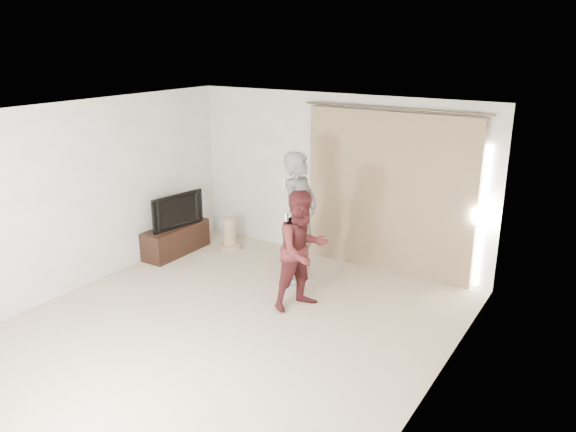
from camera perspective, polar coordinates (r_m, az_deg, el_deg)
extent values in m
plane|color=beige|center=(7.07, -5.93, -11.09)|extent=(5.50, 5.50, 0.00)
cube|color=white|center=(8.77, 4.90, 3.84)|extent=(5.00, 0.04, 2.60)
cube|color=white|center=(8.28, -20.03, 1.97)|extent=(0.04, 5.50, 2.60)
cube|color=silver|center=(8.53, -17.81, 1.95)|extent=(0.02, 0.08, 0.12)
cube|color=silver|center=(8.10, -24.20, -6.39)|extent=(0.02, 0.08, 0.12)
cube|color=white|center=(6.25, -6.70, 10.30)|extent=(5.00, 5.50, 0.01)
cube|color=#8F7557|center=(8.37, 10.13, 2.25)|extent=(2.60, 0.10, 2.40)
cylinder|color=brown|center=(8.14, 10.61, 10.69)|extent=(2.80, 0.03, 0.03)
cube|color=white|center=(8.07, 19.13, -0.17)|extent=(0.08, 0.04, 2.00)
cube|color=black|center=(9.38, -11.30, -2.35)|extent=(0.42, 1.20, 0.46)
imported|color=black|center=(9.22, -11.49, 0.63)|extent=(0.29, 0.97, 0.56)
cylinder|color=tan|center=(9.53, -5.89, -3.04)|extent=(0.40, 0.40, 0.07)
cylinder|color=tan|center=(9.43, -5.94, -1.53)|extent=(0.22, 0.22, 0.46)
imported|color=slate|center=(7.92, 1.15, -0.23)|extent=(0.48, 0.71, 1.91)
cube|color=silver|center=(7.79, -0.34, 3.36)|extent=(0.04, 0.04, 0.14)
cube|color=silver|center=(8.00, 0.51, 2.81)|extent=(0.05, 0.05, 0.09)
imported|color=#4F1B1E|center=(7.19, 1.48, -3.51)|extent=(0.87, 0.95, 1.58)
cube|color=silver|center=(7.06, -0.16, -0.28)|extent=(0.04, 0.04, 0.14)
cube|color=silver|center=(7.27, 0.76, -0.62)|extent=(0.05, 0.05, 0.09)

